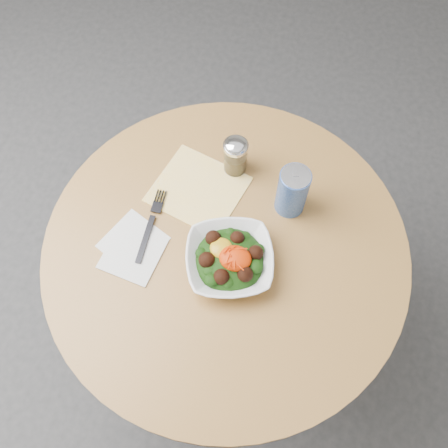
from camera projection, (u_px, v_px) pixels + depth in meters
name	position (u px, v px, depth m)	size (l,w,h in m)	color
ground	(225.00, 327.00, 1.89)	(6.00, 6.00, 0.00)	#313134
table	(226.00, 275.00, 1.40)	(0.90, 0.90, 0.75)	black
cloth_napkin	(198.00, 189.00, 1.29)	(0.22, 0.20, 0.00)	#FFB20D
paper_napkins	(133.00, 248.00, 1.22)	(0.18, 0.19, 0.00)	silver
salad_bowl	(230.00, 259.00, 1.17)	(0.26, 0.26, 0.08)	white
fork	(151.00, 223.00, 1.24)	(0.03, 0.21, 0.00)	black
spice_shaker	(235.00, 156.00, 1.27)	(0.06, 0.06, 0.11)	silver
beverage_can	(292.00, 191.00, 1.21)	(0.08, 0.08, 0.15)	#0D3198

